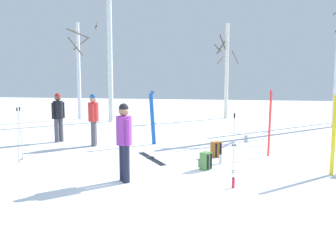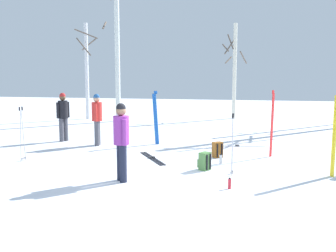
{
  "view_description": "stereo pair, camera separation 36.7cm",
  "coord_description": "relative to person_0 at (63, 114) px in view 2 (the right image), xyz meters",
  "views": [
    {
      "loc": [
        1.27,
        -7.66,
        2.28
      ],
      "look_at": [
        -0.59,
        1.96,
        1.0
      ],
      "focal_mm": 40.58,
      "sensor_mm": 36.0,
      "label": 1
    },
    {
      "loc": [
        1.63,
        -7.59,
        2.28
      ],
      "look_at": [
        -0.59,
        1.96,
        1.0
      ],
      "focal_mm": 40.58,
      "sensor_mm": 36.0,
      "label": 2
    }
  ],
  "objects": [
    {
      "name": "ground_plane",
      "position": [
        4.99,
        -4.54,
        -0.98
      ],
      "size": [
        60.0,
        60.0,
        0.0
      ],
      "primitive_type": "plane",
      "color": "white"
    },
    {
      "name": "person_0",
      "position": [
        0.0,
        0.0,
        0.0
      ],
      "size": [
        0.34,
        0.47,
        1.72
      ],
      "color": "#4C4C56",
      "rests_on": "ground_plane"
    },
    {
      "name": "person_1",
      "position": [
        3.8,
        -4.46,
        0.0
      ],
      "size": [
        0.36,
        0.43,
        1.72
      ],
      "color": "#1E2338",
      "rests_on": "ground_plane"
    },
    {
      "name": "person_3",
      "position": [
        1.5,
        -0.5,
        0.0
      ],
      "size": [
        0.34,
        0.51,
        1.72
      ],
      "color": "#4C4C56",
      "rests_on": "ground_plane"
    },
    {
      "name": "ski_pair_planted_0",
      "position": [
        7.08,
        -1.04,
        -0.04
      ],
      "size": [
        0.1,
        0.19,
        1.9
      ],
      "color": "red",
      "rests_on": "ground_plane"
    },
    {
      "name": "ski_pair_planted_1",
      "position": [
        8.37,
        -3.02,
        -0.05
      ],
      "size": [
        0.07,
        0.14,
        1.86
      ],
      "color": "yellow",
      "rests_on": "ground_plane"
    },
    {
      "name": "ski_pair_planted_2",
      "position": [
        3.33,
        0.17,
        -0.08
      ],
      "size": [
        0.24,
        0.02,
        1.8
      ],
      "color": "blue",
      "rests_on": "ground_plane"
    },
    {
      "name": "ski_pair_lying_0",
      "position": [
        6.1,
        0.37,
        -0.97
      ],
      "size": [
        1.73,
        0.42,
        0.05
      ],
      "color": "white",
      "rests_on": "ground_plane"
    },
    {
      "name": "ski_pair_lying_1",
      "position": [
        3.83,
        -2.08,
        -0.97
      ],
      "size": [
        1.15,
        1.61,
        0.05
      ],
      "color": "black",
      "rests_on": "ground_plane"
    },
    {
      "name": "ski_poles_0",
      "position": [
        6.11,
        -3.38,
        -0.21
      ],
      "size": [
        0.07,
        0.26,
        1.44
      ],
      "color": "#B2B2BC",
      "rests_on": "ground_plane"
    },
    {
      "name": "ski_poles_1",
      "position": [
        0.49,
        -3.17,
        -0.19
      ],
      "size": [
        0.07,
        0.22,
        1.48
      ],
      "color": "#B2B2BC",
      "rests_on": "ground_plane"
    },
    {
      "name": "backpack_0",
      "position": [
        5.43,
        -3.05,
        -0.77
      ],
      "size": [
        0.34,
        0.32,
        0.44
      ],
      "color": "#4C7F3F",
      "rests_on": "ground_plane"
    },
    {
      "name": "backpack_1",
      "position": [
        5.59,
        -1.5,
        -0.77
      ],
      "size": [
        0.34,
        0.34,
        0.44
      ],
      "color": "#99591E",
      "rests_on": "ground_plane"
    },
    {
      "name": "water_bottle_0",
      "position": [
        5.76,
        -2.29,
        -0.86
      ],
      "size": [
        0.08,
        0.08,
        0.26
      ],
      "color": "silver",
      "rests_on": "ground_plane"
    },
    {
      "name": "water_bottle_1",
      "position": [
        6.14,
        -4.51,
        -0.87
      ],
      "size": [
        0.07,
        0.07,
        0.23
      ],
      "color": "red",
      "rests_on": "ground_plane"
    },
    {
      "name": "birch_tree_0",
      "position": [
        -2.24,
        6.83,
        1.68
      ],
      "size": [
        1.25,
        1.27,
        5.08
      ],
      "color": "silver",
      "rests_on": "ground_plane"
    },
    {
      "name": "birch_tree_1",
      "position": [
        -0.25,
        6.16,
        3.12
      ],
      "size": [
        1.77,
        1.42,
        7.97
      ],
      "color": "silver",
      "rests_on": "ground_plane"
    },
    {
      "name": "birch_tree_2",
      "position": [
        5.42,
        8.82,
        1.69
      ],
      "size": [
        1.36,
        1.28,
        5.1
      ],
      "color": "silver",
      "rests_on": "ground_plane"
    }
  ]
}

